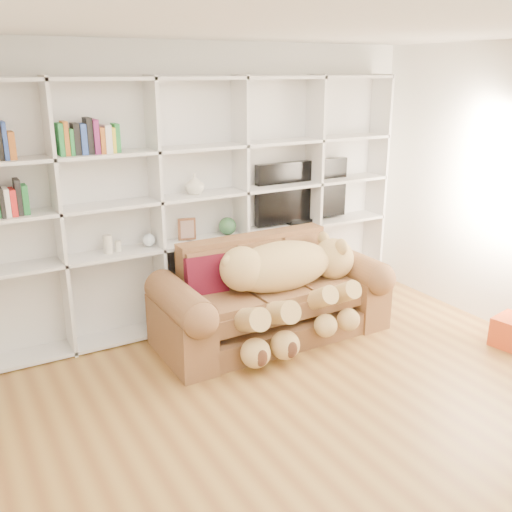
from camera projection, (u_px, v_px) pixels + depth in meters
floor at (344, 440)px, 3.94m from camera, size 5.00×5.00×0.00m
ceiling at (367, 19)px, 3.11m from camera, size 5.00×5.00×0.00m
wall_back at (191, 186)px, 5.59m from camera, size 5.00×0.02×2.70m
bookshelf at (174, 196)px, 5.37m from camera, size 4.43×0.35×2.40m
sofa at (270, 301)px, 5.42m from camera, size 2.19×0.94×0.92m
teddy_bear at (287, 278)px, 5.21m from camera, size 1.55×0.87×0.90m
throw_pillow at (206, 276)px, 5.17m from camera, size 0.39×0.24×0.40m
tv at (302, 192)px, 6.09m from camera, size 1.12×0.18×0.66m
picture_frame at (187, 229)px, 5.47m from camera, size 0.17×0.06×0.21m
green_vase at (228, 226)px, 5.69m from camera, size 0.18×0.18×0.18m
figurine_tall at (108, 244)px, 5.12m from camera, size 0.11×0.11×0.17m
figurine_short at (118, 246)px, 5.17m from camera, size 0.07×0.07×0.10m
snow_globe at (149, 240)px, 5.31m from camera, size 0.12×0.12×0.12m
shelf_vase at (195, 184)px, 5.38m from camera, size 0.20×0.20×0.19m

